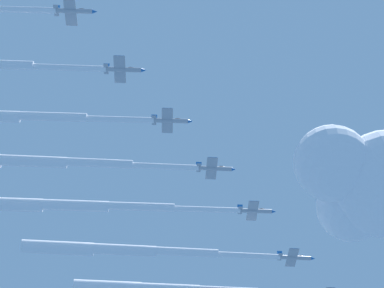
# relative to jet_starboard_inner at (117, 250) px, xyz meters

# --- Properties ---
(jet_starboard_inner) EXTENTS (70.21, 40.76, 4.52)m
(jet_starboard_inner) POSITION_rel_jet_starboard_inner_xyz_m (0.00, 0.00, 0.00)
(jet_starboard_inner) COLOR #9EA3AD
(jet_port_mid) EXTENTS (71.74, 43.18, 4.56)m
(jet_port_mid) POSITION_rel_jet_starboard_inner_xyz_m (17.37, 4.18, 1.84)
(jet_port_mid) COLOR #9EA3AD
(jet_starboard_mid) EXTENTS (69.72, 41.27, 4.54)m
(jet_starboard_mid) POSITION_rel_jet_starboard_inner_xyz_m (32.44, 11.23, 0.21)
(jet_starboard_mid) COLOR #9EA3AD
(cloud_puff) EXTENTS (49.05, 35.86, 30.84)m
(cloud_puff) POSITION_rel_jet_starboard_inner_xyz_m (-51.98, 49.76, 7.42)
(cloud_puff) COLOR white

